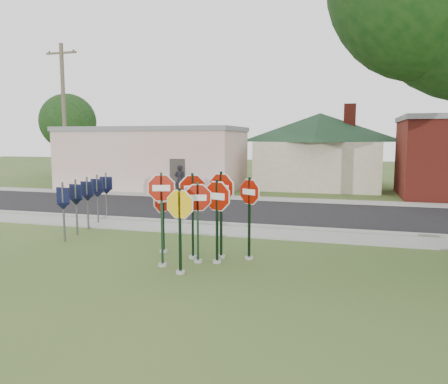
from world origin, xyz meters
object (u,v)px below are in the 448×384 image
(stop_sign_yellow, at_px, (180,220))
(stop_sign_center, at_px, (198,212))
(stop_sign_left, at_px, (162,207))
(pedestrian, at_px, (180,180))
(utility_pole_near, at_px, (64,115))

(stop_sign_yellow, bearing_deg, stop_sign_center, 84.87)
(stop_sign_left, distance_m, pedestrian, 14.57)
(stop_sign_left, relative_size, utility_pole_near, 0.28)
(stop_sign_center, distance_m, utility_pole_near, 20.04)
(stop_sign_center, bearing_deg, stop_sign_left, -143.01)
(stop_sign_center, bearing_deg, stop_sign_yellow, -95.13)
(stop_sign_center, relative_size, utility_pole_near, 0.25)
(stop_sign_yellow, bearing_deg, pedestrian, 111.73)
(stop_sign_yellow, distance_m, stop_sign_left, 0.88)
(stop_sign_left, height_order, pedestrian, stop_sign_left)
(stop_sign_center, distance_m, stop_sign_yellow, 1.08)
(stop_sign_center, relative_size, pedestrian, 1.30)
(pedestrian, bearing_deg, stop_sign_yellow, 112.74)
(stop_sign_center, height_order, stop_sign_left, stop_sign_left)
(stop_sign_center, bearing_deg, pedestrian, 113.69)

